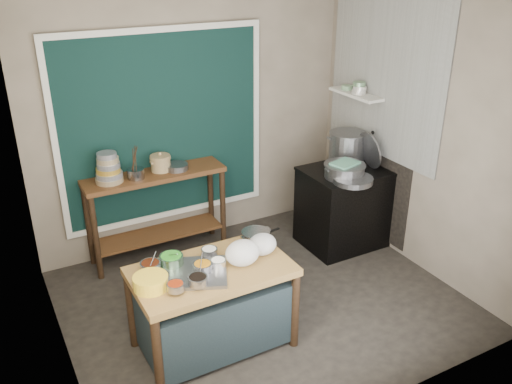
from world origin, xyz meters
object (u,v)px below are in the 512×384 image
yellow_basin (151,282)px  stove_block (345,208)px  back_counter (158,215)px  stock_pot (347,147)px  steamer (344,171)px  condiment_tray (186,273)px  utensil_cup (136,174)px  prep_table (213,308)px  ceramic_crock (161,164)px  saucepan (256,239)px

yellow_basin → stove_block: bearing=20.3°
back_counter → stock_pot: size_ratio=3.42×
yellow_basin → steamer: 2.47m
condiment_tray → steamer: bearing=19.8°
back_counter → utensil_cup: bearing=-166.8°
prep_table → condiment_tray: size_ratio=2.02×
yellow_basin → ceramic_crock: (0.69, 1.69, 0.22)m
saucepan → steamer: bearing=14.0°
yellow_basin → steamer: size_ratio=0.59×
prep_table → utensil_cup: size_ratio=7.39×
condiment_tray → saucepan: saucepan is taller
condiment_tray → utensil_cup: 1.59m
ceramic_crock → utensil_cup: bearing=-164.6°
condiment_tray → stock_pot: size_ratio=1.46×
prep_table → stove_block: 2.19m
back_counter → condiment_tray: (-0.31, -1.61, 0.29)m
back_counter → ceramic_crock: size_ratio=6.66×
stove_block → saucepan: size_ratio=3.65×
saucepan → ceramic_crock: bearing=91.0°
prep_table → condiment_tray: (-0.21, 0.01, 0.39)m
prep_table → condiment_tray: condiment_tray is taller
steamer → stove_block: bearing=42.8°
yellow_basin → stock_pot: stock_pot is taller
prep_table → utensil_cup: utensil_cup is taller
condiment_tray → saucepan: 0.70m
prep_table → stock_pot: 2.51m
yellow_basin → utensil_cup: bearing=76.0°
prep_table → steamer: bearing=21.9°
back_counter → saucepan: back_counter is taller
prep_table → stove_block: bearing=23.8°
condiment_tray → prep_table: bearing=-3.7°
prep_table → stock_pot: (2.14, 1.11, 0.67)m
yellow_basin → stock_pot: (2.64, 1.14, 0.25)m
saucepan → utensil_cup: 1.55m
prep_table → utensil_cup: (-0.10, 1.58, 0.63)m
back_counter → stock_pot: bearing=-14.1°
prep_table → saucepan: (0.48, 0.15, 0.44)m
back_counter → steamer: bearing=-26.7°
prep_table → saucepan: bearing=16.8°
utensil_cup → back_counter: bearing=13.2°
ceramic_crock → stove_block: bearing=-22.8°
condiment_tray → yellow_basin: yellow_basin is taller
prep_table → back_counter: size_ratio=0.86×
steamer → stock_pot: bearing=50.2°
stove_block → utensil_cup: bearing=162.0°
condiment_tray → ceramic_crock: (0.39, 1.64, 0.26)m
prep_table → ceramic_crock: (0.19, 1.66, 0.65)m
yellow_basin → prep_table: bearing=3.4°
back_counter → utensil_cup: size_ratio=8.57×
back_counter → stove_block: bearing=-21.0°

